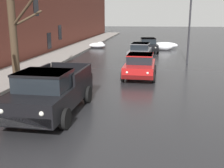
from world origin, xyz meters
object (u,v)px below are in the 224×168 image
object	(u,v)px
sedan_red_parked_kerbside_close	(140,65)
street_lamp_post	(190,18)
pickup_truck_black_approaching_near_lane	(51,91)
sedan_grey_parked_kerbside_mid	(140,51)
sedan_black_parked_far_down_block	(148,45)
bare_tree_second_along_sidewalk	(13,18)

from	to	relation	value
sedan_red_parked_kerbside_close	street_lamp_post	size ratio (longest dim) A/B	0.62
pickup_truck_black_approaching_near_lane	sedan_grey_parked_kerbside_mid	size ratio (longest dim) A/B	1.15
pickup_truck_black_approaching_near_lane	sedan_grey_parked_kerbside_mid	bearing A→B (deg)	78.70
pickup_truck_black_approaching_near_lane	sedan_black_parked_far_down_block	bearing A→B (deg)	80.18
street_lamp_post	bare_tree_second_along_sidewalk	bearing A→B (deg)	-138.63
pickup_truck_black_approaching_near_lane	street_lamp_post	xyz separation A→B (m)	(6.53, 12.43, 2.66)
bare_tree_second_along_sidewalk	sedan_black_parked_far_down_block	bearing A→B (deg)	67.03
sedan_grey_parked_kerbside_mid	street_lamp_post	xyz separation A→B (m)	(3.75, -1.48, 2.78)
pickup_truck_black_approaching_near_lane	sedan_red_parked_kerbside_close	world-z (taller)	pickup_truck_black_approaching_near_lane
bare_tree_second_along_sidewalk	sedan_black_parked_far_down_block	size ratio (longest dim) A/B	1.68
sedan_red_parked_kerbside_close	street_lamp_post	world-z (taller)	street_lamp_post
bare_tree_second_along_sidewalk	street_lamp_post	xyz separation A→B (m)	(9.79, 8.62, 0.01)
sedan_grey_parked_kerbside_mid	sedan_black_parked_far_down_block	world-z (taller)	same
pickup_truck_black_approaching_near_lane	sedan_black_parked_far_down_block	distance (m)	19.74
sedan_red_parked_kerbside_close	bare_tree_second_along_sidewalk	bearing A→B (deg)	-153.78
bare_tree_second_along_sidewalk	pickup_truck_black_approaching_near_lane	bearing A→B (deg)	-49.41
sedan_red_parked_kerbside_close	sedan_grey_parked_kerbside_mid	size ratio (longest dim) A/B	0.91
pickup_truck_black_approaching_near_lane	sedan_red_parked_kerbside_close	size ratio (longest dim) A/B	1.27
sedan_grey_parked_kerbside_mid	street_lamp_post	size ratio (longest dim) A/B	0.68
bare_tree_second_along_sidewalk	sedan_red_parked_kerbside_close	xyz separation A→B (m)	(6.32, 3.11, -2.78)
bare_tree_second_along_sidewalk	sedan_grey_parked_kerbside_mid	world-z (taller)	bare_tree_second_along_sidewalk
bare_tree_second_along_sidewalk	street_lamp_post	bearing A→B (deg)	41.37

